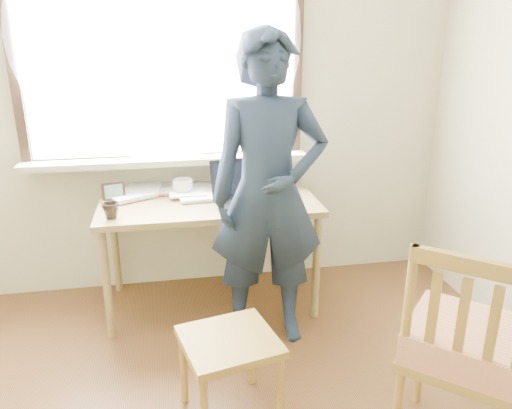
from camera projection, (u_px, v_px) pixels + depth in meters
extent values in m
cube|color=beige|center=(195.00, 101.00, 3.28)|extent=(3.50, 0.02, 2.60)
cube|color=white|center=(161.00, 54.00, 3.14)|extent=(1.70, 0.01, 1.30)
cube|color=black|center=(168.00, 159.00, 3.35)|extent=(1.82, 0.06, 0.06)
cube|color=black|center=(11.00, 55.00, 2.97)|extent=(0.06, 0.06, 1.30)
cube|color=black|center=(297.00, 53.00, 3.27)|extent=(0.06, 0.06, 1.30)
cube|color=beige|center=(168.00, 160.00, 3.28)|extent=(1.85, 0.20, 0.04)
cube|color=white|center=(160.00, 37.00, 3.03)|extent=(1.95, 0.02, 1.65)
cube|color=olive|center=(209.00, 203.00, 3.14)|extent=(1.36, 0.68, 0.04)
cylinder|color=olive|center=(107.00, 285.00, 2.88)|extent=(0.05, 0.05, 0.69)
cylinder|color=olive|center=(115.00, 245.00, 3.42)|extent=(0.05, 0.05, 0.69)
cylinder|color=olive|center=(316.00, 267.00, 3.10)|extent=(0.05, 0.05, 0.69)
cylinder|color=olive|center=(293.00, 232.00, 3.64)|extent=(0.05, 0.05, 0.69)
cube|color=black|center=(244.00, 201.00, 3.09)|extent=(0.39, 0.30, 0.02)
cube|color=black|center=(238.00, 178.00, 3.17)|extent=(0.36, 0.13, 0.24)
cube|color=black|center=(238.00, 178.00, 3.17)|extent=(0.32, 0.10, 0.19)
cube|color=black|center=(245.00, 201.00, 3.08)|extent=(0.33, 0.19, 0.00)
imported|color=white|center=(183.00, 187.00, 3.23)|extent=(0.19, 0.19, 0.10)
imported|color=black|center=(111.00, 210.00, 2.83)|extent=(0.13, 0.13, 0.09)
ellipsoid|color=black|center=(275.00, 199.00, 3.11)|extent=(0.10, 0.07, 0.04)
cube|color=gold|center=(153.00, 190.00, 3.32)|extent=(0.30, 0.26, 0.01)
cube|color=white|center=(140.00, 193.00, 3.25)|extent=(0.36, 0.35, 0.00)
cube|color=white|center=(131.00, 195.00, 3.21)|extent=(0.33, 0.35, 0.01)
cube|color=#AF2820|center=(214.00, 188.00, 3.32)|extent=(0.29, 0.34, 0.01)
cube|color=white|center=(218.00, 192.00, 3.24)|extent=(0.22, 0.24, 0.01)
cube|color=white|center=(176.00, 191.00, 3.24)|extent=(0.31, 0.29, 0.01)
imported|color=white|center=(151.00, 189.00, 3.31)|extent=(0.22, 0.29, 0.03)
imported|color=white|center=(257.00, 184.00, 3.44)|extent=(0.25, 0.30, 0.02)
cube|color=black|center=(114.00, 193.00, 3.11)|extent=(0.14, 0.05, 0.11)
cube|color=#39662D|center=(114.00, 193.00, 3.11)|extent=(0.11, 0.03, 0.08)
cube|color=olive|center=(229.00, 342.00, 2.26)|extent=(0.49, 0.47, 0.04)
cylinder|color=olive|center=(183.00, 368.00, 2.41)|extent=(0.03, 0.03, 0.38)
cylinder|color=olive|center=(280.00, 393.00, 2.25)|extent=(0.03, 0.03, 0.38)
cylinder|color=olive|center=(251.00, 351.00, 2.54)|extent=(0.03, 0.03, 0.38)
cube|color=olive|center=(462.00, 358.00, 2.08)|extent=(0.63, 0.63, 0.04)
cylinder|color=olive|center=(510.00, 395.00, 2.21)|extent=(0.04, 0.04, 0.42)
cylinder|color=olive|center=(420.00, 365.00, 2.40)|extent=(0.04, 0.04, 0.42)
cylinder|color=olive|center=(408.00, 307.00, 1.93)|extent=(0.04, 0.04, 0.52)
cube|color=olive|center=(471.00, 266.00, 1.75)|extent=(0.33, 0.31, 0.06)
cube|color=olive|center=(491.00, 338.00, 1.79)|extent=(0.04, 0.04, 0.41)
cube|color=olive|center=(461.00, 329.00, 1.84)|extent=(0.04, 0.04, 0.41)
cube|color=olive|center=(432.00, 321.00, 1.89)|extent=(0.04, 0.04, 0.41)
cube|color=#B13A11|center=(465.00, 340.00, 2.05)|extent=(0.61, 0.61, 0.13)
imported|color=#151F30|center=(268.00, 194.00, 2.75)|extent=(0.67, 0.47, 1.77)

